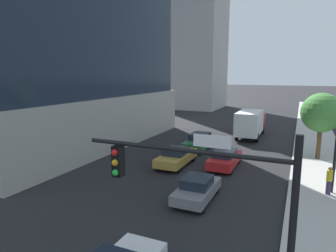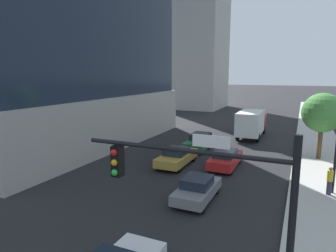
# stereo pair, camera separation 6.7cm
# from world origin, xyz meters

# --- Properties ---
(sidewalk) EXTENTS (4.26, 120.00, 0.15)m
(sidewalk) POSITION_xyz_m (8.74, 20.00, 0.07)
(sidewalk) COLOR #B2AFA8
(sidewalk) RESTS_ON ground
(construction_building) EXTENTS (14.66, 24.59, 45.97)m
(construction_building) POSITION_xyz_m (-14.83, 57.43, 19.34)
(construction_building) COLOR #B2AFA8
(construction_building) RESTS_ON ground
(traffic_light_pole) EXTENTS (6.59, 0.48, 5.62)m
(traffic_light_pole) POSITION_xyz_m (4.54, 4.11, 3.96)
(traffic_light_pole) COLOR black
(traffic_light_pole) RESTS_ON sidewalk
(street_tree) EXTENTS (3.29, 3.29, 5.59)m
(street_tree) POSITION_xyz_m (8.59, 23.68, 4.07)
(street_tree) COLOR brown
(street_tree) RESTS_ON sidewalk
(car_gold) EXTENTS (1.95, 4.71, 1.43)m
(car_gold) POSITION_xyz_m (-1.86, 17.35, 0.72)
(car_gold) COLOR #AD8938
(car_gold) RESTS_ON ground
(car_green) EXTENTS (1.95, 4.75, 1.53)m
(car_green) POSITION_xyz_m (-1.86, 23.15, 0.75)
(car_green) COLOR #1E6638
(car_green) RESTS_ON ground
(car_gray) EXTENTS (1.84, 4.10, 1.40)m
(car_gray) POSITION_xyz_m (1.81, 11.70, 0.69)
(car_gray) COLOR slate
(car_gray) RESTS_ON ground
(car_red) EXTENTS (1.84, 4.50, 1.41)m
(car_red) POSITION_xyz_m (1.81, 18.45, 0.71)
(car_red) COLOR red
(car_red) RESTS_ON ground
(box_truck) EXTENTS (2.45, 7.61, 3.11)m
(box_truck) POSITION_xyz_m (1.81, 30.80, 1.74)
(box_truck) COLOR #B21E1E
(box_truck) RESTS_ON ground
(pedestrian_yellow_shirt) EXTENTS (0.34, 0.34, 1.71)m
(pedestrian_yellow_shirt) POSITION_xyz_m (8.83, 15.38, 1.03)
(pedestrian_yellow_shirt) COLOR #38334C
(pedestrian_yellow_shirt) RESTS_ON sidewalk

